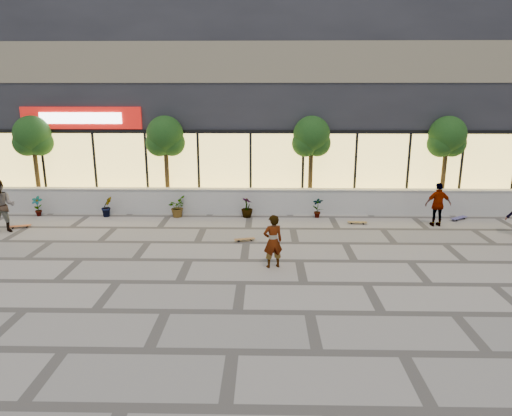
{
  "coord_description": "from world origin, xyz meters",
  "views": [
    {
      "loc": [
        0.61,
        -11.06,
        4.85
      ],
      "look_at": [
        0.33,
        2.84,
        1.3
      ],
      "focal_mm": 32.0,
      "sensor_mm": 36.0,
      "label": 1
    }
  ],
  "objects_px": {
    "tree_mideast": "(311,139)",
    "skater_center": "(273,241)",
    "skateboard_right_far": "(459,218)",
    "tree_west": "(33,138)",
    "tree_midwest": "(165,139)",
    "skater_left": "(1,206)",
    "skateboard_center": "(245,239)",
    "skateboard_right_near": "(357,222)",
    "skateboard_left": "(20,226)",
    "skater_right_near": "(438,205)",
    "tree_east": "(447,139)"
  },
  "relations": [
    {
      "from": "tree_mideast",
      "to": "skater_center",
      "type": "xyz_separation_m",
      "value": [
        -1.66,
        -6.58,
        -2.21
      ]
    },
    {
      "from": "tree_mideast",
      "to": "skateboard_right_far",
      "type": "distance_m",
      "value": 6.55
    },
    {
      "from": "skater_center",
      "to": "tree_west",
      "type": "bearing_deg",
      "value": -51.44
    },
    {
      "from": "tree_midwest",
      "to": "skater_left",
      "type": "height_order",
      "value": "tree_midwest"
    },
    {
      "from": "skater_center",
      "to": "skateboard_center",
      "type": "relative_size",
      "value": 2.14
    },
    {
      "from": "tree_west",
      "to": "skateboard_right_far",
      "type": "bearing_deg",
      "value": -4.99
    },
    {
      "from": "tree_west",
      "to": "skateboard_right_near",
      "type": "distance_m",
      "value": 13.6
    },
    {
      "from": "tree_midwest",
      "to": "skateboard_left",
      "type": "distance_m",
      "value": 6.38
    },
    {
      "from": "tree_midwest",
      "to": "skateboard_right_near",
      "type": "bearing_deg",
      "value": -15.76
    },
    {
      "from": "tree_midwest",
      "to": "skateboard_right_near",
      "type": "xyz_separation_m",
      "value": [
        7.61,
        -2.15,
        -2.91
      ]
    },
    {
      "from": "skater_right_near",
      "to": "skateboard_center",
      "type": "distance_m",
      "value": 7.36
    },
    {
      "from": "tree_mideast",
      "to": "skater_left",
      "type": "bearing_deg",
      "value": -162.75
    },
    {
      "from": "tree_midwest",
      "to": "skateboard_left",
      "type": "bearing_deg",
      "value": -149.18
    },
    {
      "from": "skater_center",
      "to": "skateboard_right_far",
      "type": "height_order",
      "value": "skater_center"
    },
    {
      "from": "tree_midwest",
      "to": "skater_left",
      "type": "distance_m",
      "value": 6.52
    },
    {
      "from": "skateboard_center",
      "to": "skateboard_right_far",
      "type": "height_order",
      "value": "skateboard_right_far"
    },
    {
      "from": "skateboard_center",
      "to": "tree_east",
      "type": "bearing_deg",
      "value": 12.81
    },
    {
      "from": "tree_west",
      "to": "skateboard_center",
      "type": "height_order",
      "value": "tree_west"
    },
    {
      "from": "skateboard_center",
      "to": "skateboard_right_near",
      "type": "relative_size",
      "value": 0.99
    },
    {
      "from": "skater_center",
      "to": "tree_midwest",
      "type": "bearing_deg",
      "value": -74.27
    },
    {
      "from": "tree_east",
      "to": "skateboard_left",
      "type": "relative_size",
      "value": 5.05
    },
    {
      "from": "tree_midwest",
      "to": "skateboard_right_far",
      "type": "height_order",
      "value": "tree_midwest"
    },
    {
      "from": "skater_left",
      "to": "tree_mideast",
      "type": "bearing_deg",
      "value": 3.42
    },
    {
      "from": "skateboard_center",
      "to": "tree_west",
      "type": "bearing_deg",
      "value": 139.45
    },
    {
      "from": "skateboard_center",
      "to": "skateboard_right_far",
      "type": "distance_m",
      "value": 8.69
    },
    {
      "from": "tree_west",
      "to": "skateboard_right_near",
      "type": "bearing_deg",
      "value": -9.3
    },
    {
      "from": "skateboard_right_near",
      "to": "skateboard_left",
      "type": "bearing_deg",
      "value": -172.5
    },
    {
      "from": "tree_west",
      "to": "skater_center",
      "type": "height_order",
      "value": "tree_west"
    },
    {
      "from": "skateboard_left",
      "to": "skateboard_right_near",
      "type": "distance_m",
      "value": 12.51
    },
    {
      "from": "tree_west",
      "to": "tree_mideast",
      "type": "distance_m",
      "value": 11.5
    },
    {
      "from": "skater_center",
      "to": "skater_left",
      "type": "height_order",
      "value": "skater_left"
    },
    {
      "from": "skater_right_near",
      "to": "skateboard_right_near",
      "type": "relative_size",
      "value": 2.23
    },
    {
      "from": "tree_west",
      "to": "skater_left",
      "type": "relative_size",
      "value": 2.06
    },
    {
      "from": "skater_left",
      "to": "skateboard_left",
      "type": "height_order",
      "value": "skater_left"
    },
    {
      "from": "skater_left",
      "to": "skateboard_center",
      "type": "xyz_separation_m",
      "value": [
        8.58,
        -0.8,
        -0.88
      ]
    },
    {
      "from": "tree_east",
      "to": "skater_center",
      "type": "height_order",
      "value": "tree_east"
    },
    {
      "from": "skater_right_near",
      "to": "skateboard_left",
      "type": "xyz_separation_m",
      "value": [
        -15.38,
        -0.58,
        -0.74
      ]
    },
    {
      "from": "tree_west",
      "to": "tree_mideast",
      "type": "bearing_deg",
      "value": 0.0
    },
    {
      "from": "tree_mideast",
      "to": "tree_east",
      "type": "distance_m",
      "value": 5.5
    },
    {
      "from": "tree_midwest",
      "to": "tree_east",
      "type": "height_order",
      "value": "same"
    },
    {
      "from": "tree_midwest",
      "to": "skater_center",
      "type": "bearing_deg",
      "value": -56.58
    },
    {
      "from": "skateboard_left",
      "to": "skateboard_right_far",
      "type": "bearing_deg",
      "value": -13.66
    },
    {
      "from": "tree_east",
      "to": "skater_left",
      "type": "bearing_deg",
      "value": -168.26
    },
    {
      "from": "tree_east",
      "to": "skateboard_center",
      "type": "height_order",
      "value": "tree_east"
    },
    {
      "from": "tree_mideast",
      "to": "tree_east",
      "type": "bearing_deg",
      "value": 0.0
    },
    {
      "from": "skater_right_near",
      "to": "skateboard_center",
      "type": "bearing_deg",
      "value": 13.26
    },
    {
      "from": "skater_right_near",
      "to": "skater_left",
      "type": "bearing_deg",
      "value": 2.08
    },
    {
      "from": "skateboard_left",
      "to": "skateboard_right_near",
      "type": "bearing_deg",
      "value": -15.02
    },
    {
      "from": "tree_west",
      "to": "skateboard_center",
      "type": "bearing_deg",
      "value": -25.5
    },
    {
      "from": "skateboard_center",
      "to": "skater_center",
      "type": "bearing_deg",
      "value": -83.76
    }
  ]
}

